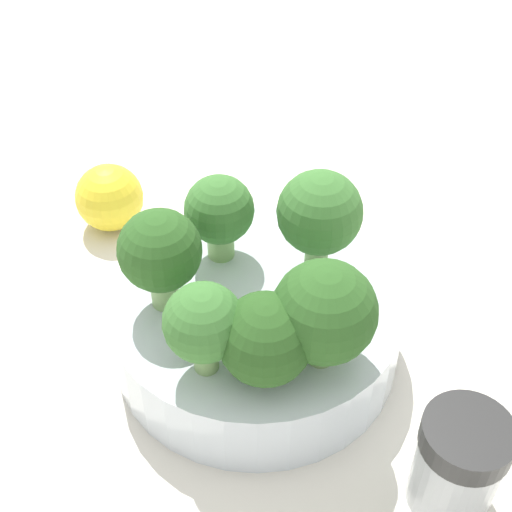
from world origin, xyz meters
name	(u,v)px	position (x,y,z in m)	size (l,w,h in m)	color
ground_plane	(256,349)	(0.00, 0.00, 0.00)	(3.00, 3.00, 0.00)	silver
bowl	(256,325)	(0.00, 0.00, 0.02)	(0.16, 0.16, 0.04)	silver
broccoli_floret_0	(160,253)	(-0.04, -0.03, 0.08)	(0.04, 0.04, 0.06)	#8EB770
broccoli_floret_1	(204,324)	(0.01, -0.05, 0.07)	(0.04, 0.04, 0.05)	#84AD66
broccoli_floret_2	(324,313)	(0.05, -0.02, 0.08)	(0.05, 0.05, 0.06)	#7A9E5B
broccoli_floret_3	(320,214)	(0.01, 0.04, 0.08)	(0.05, 0.05, 0.06)	#8EB770
broccoli_floret_4	(219,212)	(-0.04, 0.02, 0.07)	(0.04, 0.04, 0.05)	#8EB770
broccoli_floret_5	(265,340)	(0.03, -0.04, 0.07)	(0.05, 0.05, 0.05)	#7A9E5B
pepper_shaker	(458,464)	(0.13, -0.03, 0.03)	(0.04, 0.04, 0.06)	#B2B7BC
lemon_wedge	(109,197)	(-0.15, 0.04, 0.02)	(0.05, 0.05, 0.05)	yellow
almond_crumb_0	(286,207)	(-0.05, 0.12, 0.00)	(0.01, 0.01, 0.01)	#AD7F4C
almond_crumb_1	(176,250)	(-0.09, 0.04, 0.00)	(0.01, 0.00, 0.01)	olive
almond_crumb_2	(346,247)	(0.00, 0.10, 0.00)	(0.01, 0.01, 0.01)	tan
almond_crumb_3	(140,246)	(-0.11, 0.03, 0.00)	(0.01, 0.00, 0.01)	olive
almond_crumb_4	(199,237)	(-0.08, 0.06, 0.00)	(0.01, 0.01, 0.01)	tan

